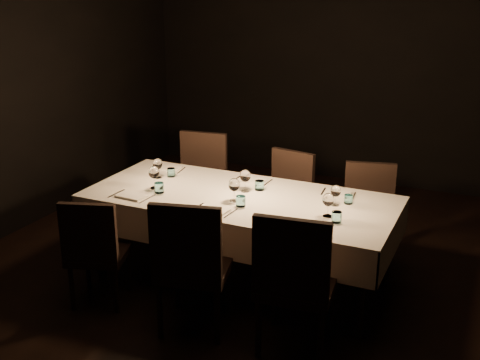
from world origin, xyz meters
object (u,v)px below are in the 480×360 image
at_px(dining_table, 240,205).
at_px(chair_far_right, 368,211).
at_px(chair_far_left, 200,180).
at_px(chair_near_center, 191,262).
at_px(chair_near_right, 295,278).
at_px(chair_far_center, 286,195).
at_px(chair_near_left, 95,247).

height_order(dining_table, chair_far_right, chair_far_right).
bearing_deg(chair_far_left, chair_near_center, -71.07).
xyz_separation_m(chair_near_right, chair_far_center, (-0.65, 1.61, -0.06)).
height_order(dining_table, chair_near_left, chair_near_left).
bearing_deg(chair_far_right, chair_near_center, -132.51).
bearing_deg(chair_far_left, dining_table, -51.93).
height_order(chair_near_center, chair_near_right, chair_near_right).
bearing_deg(chair_near_right, chair_far_left, -52.23).
xyz_separation_m(chair_near_center, chair_far_left, (-0.81, 1.64, -0.02)).
xyz_separation_m(chair_near_right, chair_far_left, (-1.56, 1.58, -0.02)).
bearing_deg(dining_table, chair_near_left, -135.08).
relative_size(chair_near_left, chair_far_center, 0.97).
bearing_deg(chair_far_right, chair_far_left, 165.14).
distance_m(chair_near_left, chair_far_center, 1.90).
xyz_separation_m(chair_near_right, chair_far_right, (0.13, 1.55, -0.06)).
relative_size(dining_table, chair_near_center, 2.44).
relative_size(chair_near_left, chair_near_right, 0.85).
bearing_deg(chair_far_center, chair_near_left, -109.14).
relative_size(chair_near_left, chair_far_right, 0.98).
bearing_deg(chair_far_left, chair_near_right, -52.83).
height_order(chair_near_right, chair_far_left, chair_near_right).
xyz_separation_m(chair_far_left, chair_far_center, (0.90, 0.03, -0.04)).
height_order(chair_far_left, chair_far_center, chair_far_left).
height_order(chair_near_right, chair_far_right, chair_near_right).
xyz_separation_m(dining_table, chair_near_center, (0.02, -0.86, -0.12)).
bearing_deg(dining_table, chair_far_left, 135.46).
xyz_separation_m(chair_near_center, chair_far_center, (0.09, 1.67, -0.05)).
distance_m(chair_far_left, chair_far_right, 1.69).
distance_m(dining_table, chair_far_right, 1.19).
xyz_separation_m(chair_near_left, chair_near_right, (1.60, 0.04, 0.07)).
distance_m(chair_near_left, chair_near_right, 1.60).
height_order(dining_table, chair_near_center, chair_near_center).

